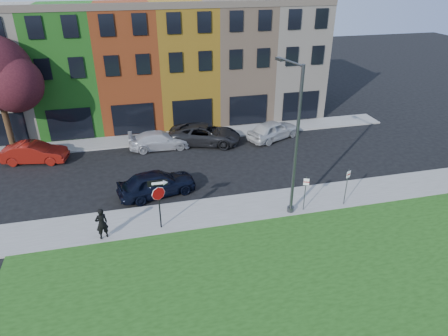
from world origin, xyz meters
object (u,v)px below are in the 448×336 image
object	(u,v)px
man	(102,223)
sedan_near	(157,183)
street_lamp	(294,142)
stop_sign	(158,194)

from	to	relation	value
man	sedan_near	bearing A→B (deg)	-150.57
sedan_near	street_lamp	bearing A→B (deg)	-129.99
sedan_near	street_lamp	world-z (taller)	street_lamp
sedan_near	man	bearing A→B (deg)	128.85
stop_sign	sedan_near	world-z (taller)	stop_sign
man	sedan_near	distance (m)	5.13
stop_sign	street_lamp	world-z (taller)	street_lamp
stop_sign	sedan_near	xyz separation A→B (m)	(0.15, 3.81, -1.41)
stop_sign	street_lamp	bearing A→B (deg)	1.00
man	sedan_near	size ratio (longest dim) A/B	0.35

